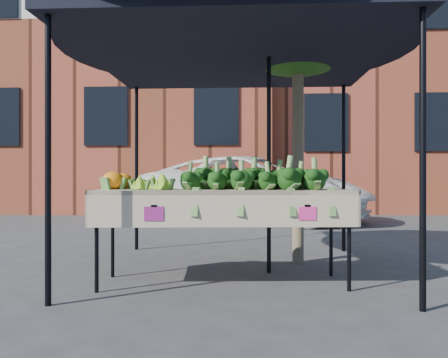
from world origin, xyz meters
The scene contains 10 objects.
ground centered at (0.00, 0.00, 0.00)m, with size 90.00×90.00×0.00m, color #313133.
table centered at (0.12, 0.01, 0.45)m, with size 2.45×0.97×0.90m.
canopy centered at (0.23, 0.62, 1.37)m, with size 3.16×3.16×2.74m, color black, non-canonical shape.
broccoli_heap centered at (0.39, 0.04, 1.04)m, with size 1.38×0.58×0.28m, color black.
romanesco_cluster centered at (-0.55, 0.05, 1.01)m, with size 0.44×0.58×0.21m, color #94C026.
cauliflower_pair centered at (-0.92, 0.08, 1.00)m, with size 0.24×0.44×0.19m, color orange.
vehicle centered at (0.47, 6.45, 2.75)m, with size 2.54×1.53×5.50m, color white.
street_tree centered at (0.95, 1.14, 1.96)m, with size 1.99×1.99×3.93m, color #1E4C14, non-canonical shape.
building_left centered at (-5.00, 12.00, 4.50)m, with size 12.00×8.00×9.00m, color brown.
building_right centered at (7.00, 12.50, 4.25)m, with size 12.00×8.00×8.50m, color brown.
Camera 1 is at (0.36, -4.40, 1.00)m, focal length 37.11 mm.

